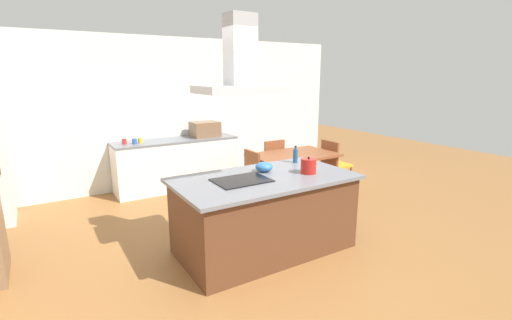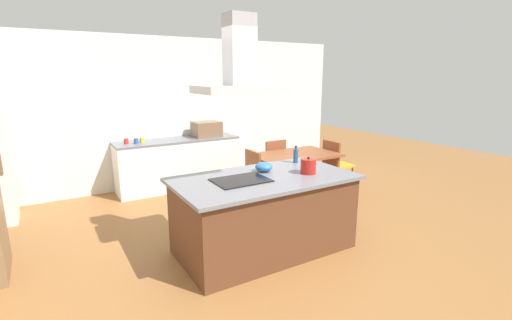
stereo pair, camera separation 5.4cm
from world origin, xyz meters
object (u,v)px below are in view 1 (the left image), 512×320
Objects in this scene: coffee_mug_blue at (135,141)px; chair_at_right_end at (334,161)px; tea_kettle at (308,166)px; dining_table at (294,159)px; mixing_bowl at (264,167)px; countertop_microwave at (205,129)px; cooktop at (241,180)px; range_hood at (240,68)px; chair_at_left_end at (246,176)px; olive_oil_bottle at (295,155)px; chair_facing_back_wall at (271,160)px; coffee_mug_red at (124,141)px; coffee_mug_yellow at (140,140)px.

coffee_mug_blue reaches higher than chair_at_right_end.
tea_kettle is 2.40m from chair_at_right_end.
chair_at_right_end is at bearing -0.00° from dining_table.
mixing_bowl is 1.77m from dining_table.
countertop_microwave reaches higher than coffee_mug_blue.
tea_kettle is 3.24m from coffee_mug_blue.
cooktop is 0.67× the size of range_hood.
cooktop is 1.20× the size of countertop_microwave.
dining_table is 1.57× the size of chair_at_left_end.
countertop_microwave is (-0.18, 2.52, 0.04)m from olive_oil_bottle.
chair_at_left_end is (-0.92, -0.67, 0.00)m from chair_facing_back_wall.
range_hood is at bearing -106.29° from countertop_microwave.
coffee_mug_red is 2.18m from chair_at_left_end.
olive_oil_bottle is 2.50× the size of coffee_mug_blue.
olive_oil_bottle is 2.89m from coffee_mug_blue.
cooktop is at bearing -153.33° from chair_at_right_end.
range_hood reaches higher than coffee_mug_red.
coffee_mug_blue is at bearing 146.02° from dining_table.
coffee_mug_red is 0.10× the size of range_hood.
range_hood is (0.62, -2.90, 1.16)m from coffee_mug_red.
chair_facing_back_wall is at bearing -20.70° from coffee_mug_red.
tea_kettle is at bearing -113.23° from chair_facing_back_wall.
countertop_microwave is at bearing 1.05° from coffee_mug_yellow.
cooktop is at bearing -154.63° from mixing_bowl.
range_hood is (0.00, 0.00, 1.20)m from cooktop.
coffee_mug_yellow is at bearing 106.58° from mixing_bowl.
tea_kettle reaches higher than coffee_mug_red.
coffee_mug_yellow is at bearing 97.30° from cooktop.
tea_kettle is 2.61× the size of coffee_mug_red.
chair_at_left_end is at bearing -47.05° from coffee_mug_red.
olive_oil_bottle reaches higher than chair_at_right_end.
chair_at_left_end is (-0.19, 0.97, -0.49)m from olive_oil_bottle.
olive_oil_bottle is at bearing 68.82° from tea_kettle.
chair_at_left_end is at bearing 58.07° from range_hood.
coffee_mug_yellow reaches higher than chair_at_left_end.
chair_at_right_end is at bearing 26.91° from mixing_bowl.
olive_oil_bottle is (0.19, 0.50, 0.01)m from tea_kettle.
range_hood is (-0.83, -1.34, 1.59)m from chair_at_left_end.
chair_at_left_end is at bearing 89.82° from tea_kettle.
coffee_mug_red is 3.66m from chair_at_right_end.
coffee_mug_red is 0.06× the size of dining_table.
chair_facing_back_wall is (2.12, -0.85, -0.44)m from coffee_mug_yellow.
mixing_bowl reaches higher than dining_table.
mixing_bowl is 1.29m from chair_at_left_end.
chair_at_right_end is (3.03, -1.52, -0.44)m from coffee_mug_yellow.
countertop_microwave is 1.46m from coffee_mug_red.
coffee_mug_yellow is 1.98m from chair_at_left_end.
chair_at_left_end is 0.99× the size of range_hood.
coffee_mug_blue is (-1.31, -0.05, -0.09)m from countertop_microwave.
coffee_mug_blue is at bearing 131.06° from chair_at_left_end.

